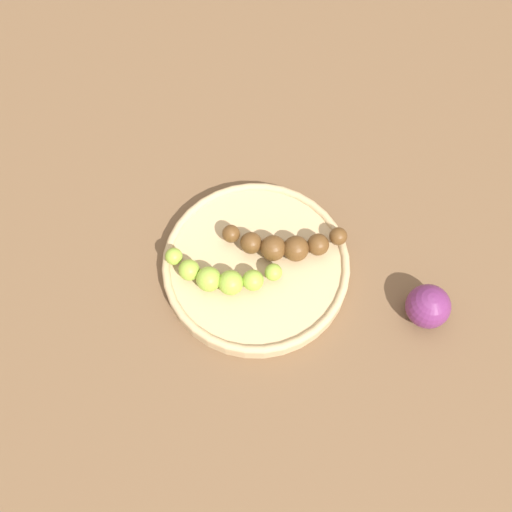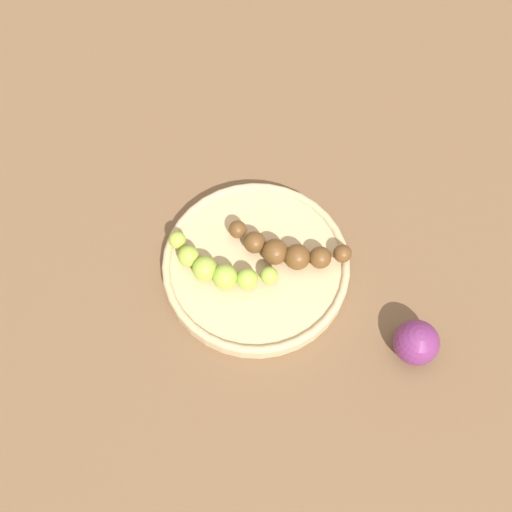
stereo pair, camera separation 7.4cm
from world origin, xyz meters
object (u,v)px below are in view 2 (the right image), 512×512
at_px(banana_green, 217,268).
at_px(plum_purple, 416,342).
at_px(fruit_bowl, 256,265).
at_px(banana_overripe, 287,251).

height_order(banana_green, plum_purple, plum_purple).
height_order(fruit_bowl, banana_overripe, banana_overripe).
bearing_deg(fruit_bowl, plum_purple, -167.41).
distance_m(fruit_bowl, plum_purple, 0.21).
height_order(banana_overripe, plum_purple, plum_purple).
relative_size(fruit_bowl, banana_overripe, 1.67).
xyz_separation_m(fruit_bowl, banana_green, (0.02, 0.04, 0.02)).
bearing_deg(plum_purple, banana_overripe, 4.44).
relative_size(fruit_bowl, plum_purple, 4.38).
distance_m(fruit_bowl, banana_green, 0.05).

